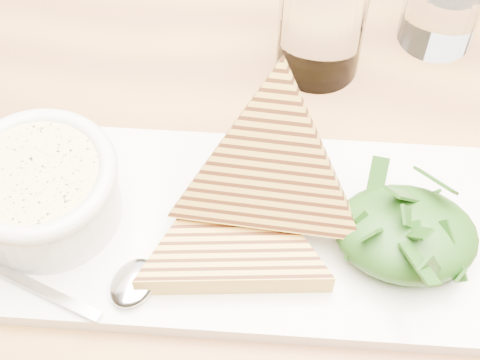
# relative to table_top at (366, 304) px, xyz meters

# --- Properties ---
(table_top) EXTENTS (1.14, 0.78, 0.04)m
(table_top) POSITION_rel_table_top_xyz_m (0.00, 0.00, 0.00)
(table_top) COLOR #AD783B
(table_top) RESTS_ON ground
(table_leg_bl) EXTENTS (0.06, 0.06, 0.72)m
(table_leg_bl) POSITION_rel_table_top_xyz_m (-0.51, 0.32, -0.38)
(table_leg_bl) COLOR #AD783B
(table_leg_bl) RESTS_ON ground
(platter) EXTENTS (0.43, 0.21, 0.02)m
(platter) POSITION_rel_table_top_xyz_m (-0.11, 0.04, 0.03)
(platter) COLOR white
(platter) RESTS_ON table_top
(soup_bowl) EXTENTS (0.12, 0.12, 0.05)m
(soup_bowl) POSITION_rel_table_top_xyz_m (-0.26, 0.03, 0.06)
(soup_bowl) COLOR white
(soup_bowl) RESTS_ON platter
(soup) EXTENTS (0.10, 0.10, 0.01)m
(soup) POSITION_rel_table_top_xyz_m (-0.26, 0.03, 0.09)
(soup) COLOR beige
(soup) RESTS_ON soup_bowl
(bowl_rim) EXTENTS (0.13, 0.13, 0.01)m
(bowl_rim) POSITION_rel_table_top_xyz_m (-0.26, 0.03, 0.09)
(bowl_rim) COLOR white
(bowl_rim) RESTS_ON soup_bowl
(sandwich_flat) EXTENTS (0.20, 0.20, 0.02)m
(sandwich_flat) POSITION_rel_table_top_xyz_m (-0.11, 0.02, 0.05)
(sandwich_flat) COLOR gold
(sandwich_flat) RESTS_ON platter
(sandwich_lean) EXTENTS (0.17, 0.18, 0.20)m
(sandwich_lean) POSITION_rel_table_top_xyz_m (-0.09, 0.05, 0.09)
(sandwich_lean) COLOR gold
(sandwich_lean) RESTS_ON sandwich_flat
(salad_base) EXTENTS (0.11, 0.09, 0.04)m
(salad_base) POSITION_rel_table_top_xyz_m (0.02, 0.04, 0.06)
(salad_base) COLOR #164111
(salad_base) RESTS_ON platter
(arugula_pile) EXTENTS (0.11, 0.10, 0.05)m
(arugula_pile) POSITION_rel_table_top_xyz_m (0.02, 0.04, 0.06)
(arugula_pile) COLOR #275117
(arugula_pile) RESTS_ON platter
(spoon_bowl) EXTENTS (0.05, 0.05, 0.01)m
(spoon_bowl) POSITION_rel_table_top_xyz_m (-0.18, -0.03, 0.04)
(spoon_bowl) COLOR silver
(spoon_bowl) RESTS_ON platter
(spoon_handle) EXTENTS (0.11, 0.04, 0.00)m
(spoon_handle) POSITION_rel_table_top_xyz_m (-0.25, -0.04, 0.04)
(spoon_handle) COLOR silver
(spoon_handle) RESTS_ON platter
(glass_near) EXTENTS (0.08, 0.08, 0.12)m
(glass_near) POSITION_rel_table_top_xyz_m (-0.06, 0.24, 0.08)
(glass_near) COLOR white
(glass_near) RESTS_ON table_top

